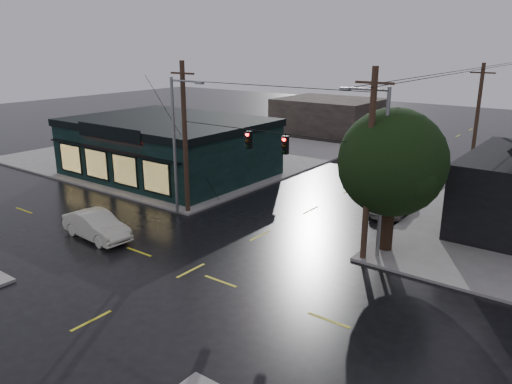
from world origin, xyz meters
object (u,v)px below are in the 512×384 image
Objects in this scene: corner_tree at (392,163)px; sedan_cream at (96,226)px; utility_pole_nw at (188,213)px; suv_silver at (392,204)px; utility_pole_ne at (363,260)px.

sedan_cream is (-14.55, -8.46, -4.28)m from corner_tree.
utility_pole_nw reaches higher than suv_silver.
utility_pole_ne is 2.07× the size of sedan_cream.
corner_tree is 0.78× the size of utility_pole_nw.
utility_pole_nw is 2.10× the size of suv_silver.
corner_tree reaches higher than utility_pole_nw.
corner_tree is at bearing 7.76° from utility_pole_nw.
corner_tree is 1.63× the size of suv_silver.
utility_pole_nw is (-13.50, -1.84, -5.09)m from corner_tree.
sedan_cream is (-14.05, -6.62, 0.81)m from utility_pole_ne.
suv_silver is (-2.22, 6.41, -4.42)m from corner_tree.
corner_tree reaches higher than utility_pole_ne.
corner_tree is at bearing 74.80° from utility_pole_ne.
suv_silver is at bearing 101.79° from utility_pole_ne.
sedan_cream is at bearing -149.83° from corner_tree.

